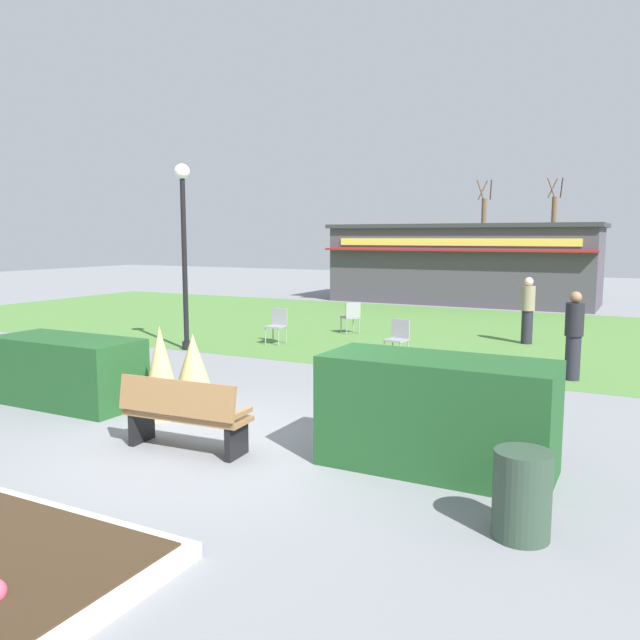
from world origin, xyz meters
name	(u,v)px	position (x,y,z in m)	size (l,w,h in m)	color
ground_plane	(213,448)	(0.00, 0.00, 0.00)	(80.00, 80.00, 0.00)	slate
lawn_patch	(456,332)	(0.00, 11.41, 0.00)	(36.00, 12.00, 0.01)	#4C7A38
park_bench	(184,414)	(-0.26, -0.24, 0.48)	(1.73, 0.63, 0.95)	olive
hedge_left	(67,371)	(-3.44, 0.71, 0.54)	(2.51, 1.10, 1.09)	#1E4C23
hedge_right	(436,414)	(2.75, 0.63, 0.66)	(2.66, 1.10, 1.32)	#1E4C23
ornamental_grass_behind_left	(193,369)	(-1.64, 1.67, 0.58)	(0.75, 0.75, 1.15)	tan
ornamental_grass_behind_right	(161,372)	(-1.57, 0.82, 0.69)	(0.66, 0.66, 1.39)	tan
lamppost_mid	(184,235)	(-4.97, 5.57, 2.75)	(0.36, 0.36, 4.39)	black
trash_bin	(522,494)	(3.97, -0.69, 0.40)	(0.52, 0.52, 0.81)	#2D4233
food_kiosk	(463,263)	(-2.04, 19.56, 1.61)	(10.72, 4.06, 3.20)	#47424C
cafe_chair_west	(398,336)	(-0.01, 6.73, 0.53)	(0.50, 0.50, 0.89)	gray
cafe_chair_east	(351,315)	(-2.52, 9.72, 0.53)	(0.62, 0.62, 0.89)	gray
cafe_chair_center	(277,323)	(-3.48, 7.32, 0.53)	(0.45, 0.45, 0.89)	gray
person_strolling	(528,310)	(2.14, 10.23, 0.86)	(0.34, 0.34, 1.69)	#23232D
person_standing	(574,335)	(3.64, 6.35, 0.86)	(0.34, 0.34, 1.69)	#23232D
parked_car_west_slot	(474,277)	(-3.20, 26.20, 0.64)	(4.31, 2.26, 1.20)	silver
tree_right_bg	(553,238)	(-0.33, 32.50, 2.64)	(0.91, 0.96, 6.01)	brown
tree_center_bg	(483,238)	(-3.99, 31.13, 2.61)	(0.91, 0.96, 5.94)	brown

